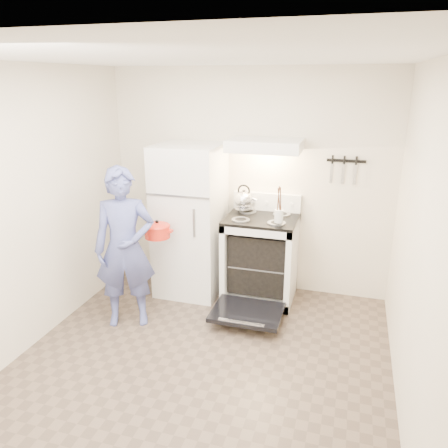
{
  "coord_description": "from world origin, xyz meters",
  "views": [
    {
      "loc": [
        1.12,
        -2.92,
        2.36
      ],
      "look_at": [
        -0.05,
        1.0,
        1.0
      ],
      "focal_mm": 35.0,
      "sensor_mm": 36.0,
      "label": 1
    }
  ],
  "objects_px": {
    "stove_body": "(260,259)",
    "person": "(125,248)",
    "dutch_oven": "(157,232)",
    "tea_kettle": "(244,199)",
    "refrigerator": "(190,220)"
  },
  "relations": [
    {
      "from": "stove_body",
      "to": "person",
      "type": "xyz_separation_m",
      "value": [
        -1.16,
        -0.9,
        0.34
      ]
    },
    {
      "from": "stove_body",
      "to": "dutch_oven",
      "type": "relative_size",
      "value": 2.79
    },
    {
      "from": "stove_body",
      "to": "person",
      "type": "bearing_deg",
      "value": -142.3
    },
    {
      "from": "tea_kettle",
      "to": "person",
      "type": "xyz_separation_m",
      "value": [
        -0.92,
        -1.03,
        -0.3
      ]
    },
    {
      "from": "stove_body",
      "to": "tea_kettle",
      "type": "height_order",
      "value": "tea_kettle"
    },
    {
      "from": "tea_kettle",
      "to": "dutch_oven",
      "type": "height_order",
      "value": "tea_kettle"
    },
    {
      "from": "stove_body",
      "to": "tea_kettle",
      "type": "bearing_deg",
      "value": 149.4
    },
    {
      "from": "refrigerator",
      "to": "person",
      "type": "relative_size",
      "value": 1.06
    },
    {
      "from": "refrigerator",
      "to": "stove_body",
      "type": "xyz_separation_m",
      "value": [
        0.81,
        0.02,
        -0.39
      ]
    },
    {
      "from": "stove_body",
      "to": "dutch_oven",
      "type": "distance_m",
      "value": 1.2
    },
    {
      "from": "refrigerator",
      "to": "person",
      "type": "distance_m",
      "value": 0.94
    },
    {
      "from": "person",
      "to": "dutch_oven",
      "type": "distance_m",
      "value": 0.38
    },
    {
      "from": "tea_kettle",
      "to": "stove_body",
      "type": "bearing_deg",
      "value": -30.6
    },
    {
      "from": "person",
      "to": "refrigerator",
      "type": "bearing_deg",
      "value": 44.79
    },
    {
      "from": "stove_body",
      "to": "dutch_oven",
      "type": "height_order",
      "value": "dutch_oven"
    }
  ]
}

